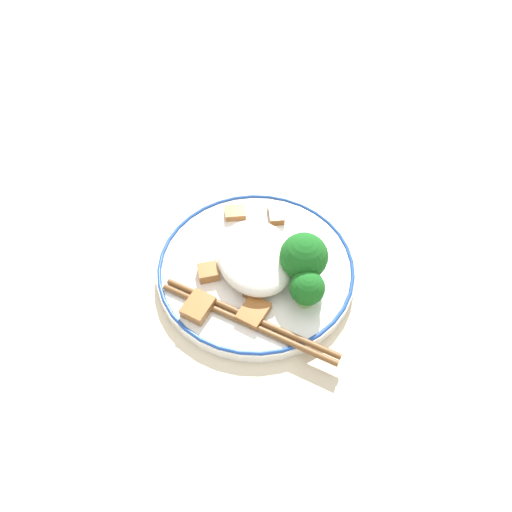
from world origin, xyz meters
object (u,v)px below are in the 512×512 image
Objects in this scene: plate at (256,269)px; broccoli_back_center at (304,257)px; broccoli_back_left at (307,289)px; chopsticks at (248,320)px.

plate is 3.68× the size of broccoli_back_center.
broccoli_back_left is at bearing 169.85° from broccoli_back_center.
plate is 0.07m from broccoli_back_center.
broccoli_back_center reaches higher than broccoli_back_left.
chopsticks is at bearing 98.65° from broccoli_back_left.
broccoli_back_left reaches higher than plate.
broccoli_back_left is at bearing -81.35° from chopsticks.
chopsticks is at bearing 121.19° from broccoli_back_center.
broccoli_back_center reaches higher than plate.
broccoli_back_center is 0.38× the size of chopsticks.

